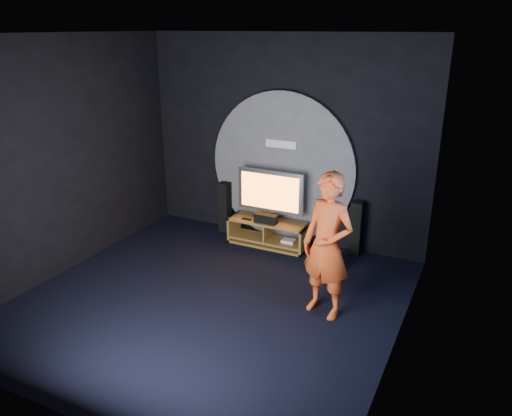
{
  "coord_description": "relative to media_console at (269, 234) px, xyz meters",
  "views": [
    {
      "loc": [
        3.23,
        -5.16,
        3.58
      ],
      "look_at": [
        0.19,
        1.05,
        1.05
      ],
      "focal_mm": 35.0,
      "sensor_mm": 36.0,
      "label": 1
    }
  ],
  "objects": [
    {
      "name": "floor",
      "position": [
        0.06,
        -2.05,
        -0.2
      ],
      "size": [
        5.0,
        5.0,
        0.0
      ],
      "primitive_type": "plane",
      "color": "black",
      "rests_on": "ground"
    },
    {
      "name": "back_wall",
      "position": [
        0.06,
        0.45,
        1.55
      ],
      "size": [
        5.0,
        0.04,
        3.5
      ],
      "primitive_type": "cube",
      "color": "black",
      "rests_on": "ground"
    },
    {
      "name": "front_wall",
      "position": [
        0.06,
        -4.55,
        1.55
      ],
      "size": [
        5.0,
        0.04,
        3.5
      ],
      "primitive_type": "cube",
      "color": "black",
      "rests_on": "ground"
    },
    {
      "name": "left_wall",
      "position": [
        -2.44,
        -2.05,
        1.55
      ],
      "size": [
        0.04,
        5.0,
        3.5
      ],
      "primitive_type": "cube",
      "color": "black",
      "rests_on": "ground"
    },
    {
      "name": "right_wall",
      "position": [
        2.56,
        -2.05,
        1.55
      ],
      "size": [
        0.04,
        5.0,
        3.5
      ],
      "primitive_type": "cube",
      "color": "black",
      "rests_on": "ground"
    },
    {
      "name": "ceiling",
      "position": [
        0.06,
        -2.05,
        3.31
      ],
      "size": [
        5.0,
        5.0,
        0.01
      ],
      "primitive_type": "cube",
      "color": "black",
      "rests_on": "back_wall"
    },
    {
      "name": "wall_disc_panel",
      "position": [
        0.06,
        0.39,
        1.11
      ],
      "size": [
        2.6,
        0.11,
        2.6
      ],
      "color": "#515156",
      "rests_on": "ground"
    },
    {
      "name": "media_console",
      "position": [
        0.0,
        0.0,
        0.0
      ],
      "size": [
        1.38,
        0.45,
        0.45
      ],
      "color": "olive",
      "rests_on": "ground"
    },
    {
      "name": "tv",
      "position": [
        -0.01,
        0.07,
        0.73
      ],
      "size": [
        1.18,
        0.22,
        0.87
      ],
      "color": "#A5A5AC",
      "rests_on": "media_console"
    },
    {
      "name": "center_speaker",
      "position": [
        -0.01,
        -0.1,
        0.33
      ],
      "size": [
        0.4,
        0.15,
        0.15
      ],
      "primitive_type": "cube",
      "color": "black",
      "rests_on": "media_console"
    },
    {
      "name": "remote",
      "position": [
        -0.36,
        -0.12,
        0.27
      ],
      "size": [
        0.18,
        0.05,
        0.02
      ],
      "primitive_type": "cube",
      "color": "black",
      "rests_on": "media_console"
    },
    {
      "name": "tower_speaker_left",
      "position": [
        -1.0,
        0.26,
        0.27
      ],
      "size": [
        0.18,
        0.2,
        0.92
      ],
      "primitive_type": "cube",
      "color": "black",
      "rests_on": "ground"
    },
    {
      "name": "tower_speaker_right",
      "position": [
        1.45,
        0.29,
        0.27
      ],
      "size": [
        0.18,
        0.2,
        0.92
      ],
      "primitive_type": "cube",
      "color": "black",
      "rests_on": "ground"
    },
    {
      "name": "subwoofer",
      "position": [
        1.28,
        -0.43,
        -0.05
      ],
      "size": [
        0.27,
        0.27,
        0.3
      ],
      "primitive_type": "cube",
      "color": "black",
      "rests_on": "ground"
    },
    {
      "name": "player",
      "position": [
        1.57,
        -1.65,
        0.77
      ],
      "size": [
        0.8,
        0.63,
        1.93
      ],
      "primitive_type": "imported",
      "rotation": [
        0.0,
        0.0,
        -0.27
      ],
      "color": "#CB481B",
      "rests_on": "ground"
    }
  ]
}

